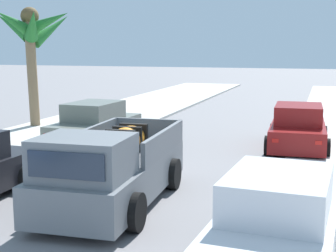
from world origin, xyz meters
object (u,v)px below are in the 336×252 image
pickup_truck (112,169)px  car_right_near (298,128)px  car_right_mid (95,125)px  car_left_far (276,225)px  palm_tree_left_fore (32,32)px

pickup_truck → car_right_near: pickup_truck is taller
car_right_mid → car_left_far: bearing=-48.9°
car_left_far → palm_tree_left_fore: size_ratio=0.85×
car_left_far → palm_tree_left_fore: palm_tree_left_fore is taller
pickup_truck → car_right_near: 8.31m
pickup_truck → car_right_near: size_ratio=1.23×
pickup_truck → car_right_mid: pickup_truck is taller
car_right_near → palm_tree_left_fore: bearing=174.5°
car_right_near → palm_tree_left_fore: size_ratio=0.84×
car_right_mid → car_right_near: bearing=11.4°
pickup_truck → palm_tree_left_fore: 11.84m
car_right_near → car_right_mid: (-6.96, -1.40, 0.00)m
car_right_near → pickup_truck: bearing=-115.2°
pickup_truck → car_right_mid: size_ratio=1.23×
car_right_near → car_right_mid: 7.10m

